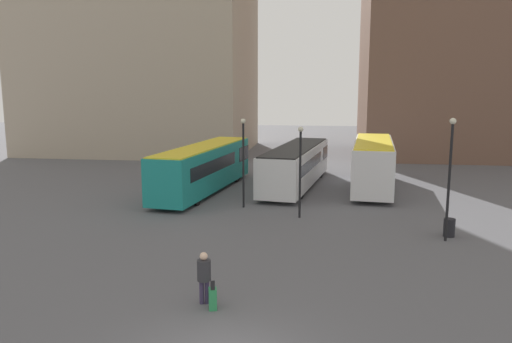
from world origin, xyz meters
TOP-DOWN VIEW (x-y plane):
  - bus_0 at (-5.56, 20.66)m, footprint 4.08×12.65m
  - bus_1 at (0.38, 23.26)m, footprint 4.32×12.57m
  - bus_2 at (5.58, 23.10)m, footprint 3.46×10.88m
  - traveler at (-1.38, 3.51)m, footprint 0.54×0.54m
  - suitcase at (-1.02, 3.14)m, footprint 0.33×0.39m
  - lamp_post_0 at (-2.25, 16.51)m, footprint 0.28×0.28m
  - lamp_post_1 at (7.80, 11.47)m, footprint 0.28×0.28m
  - lamp_post_2 at (1.07, 14.63)m, footprint 0.28×0.28m
  - trash_bin at (8.12, 12.19)m, footprint 0.52×0.52m

SIDE VIEW (x-z plane):
  - suitcase at x=-1.02m, z-range -0.14..0.84m
  - trash_bin at x=8.12m, z-range 0.00..0.85m
  - traveler at x=-1.38m, z-range 0.16..1.87m
  - bus_1 at x=0.38m, z-range 0.14..2.96m
  - bus_0 at x=-5.56m, z-range 0.14..3.21m
  - bus_2 at x=5.58m, z-range 0.14..3.46m
  - lamp_post_2 at x=1.07m, z-range 0.48..5.33m
  - lamp_post_0 at x=-2.25m, z-range 0.49..5.60m
  - lamp_post_1 at x=7.80m, z-range 0.50..6.03m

